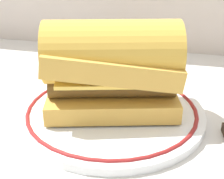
# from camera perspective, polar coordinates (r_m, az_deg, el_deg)

# --- Properties ---
(ground_plane) EXTENTS (1.50, 1.50, 0.00)m
(ground_plane) POSITION_cam_1_polar(r_m,az_deg,el_deg) (0.51, -1.57, -3.69)
(ground_plane) COLOR beige
(plate) EXTENTS (0.28, 0.28, 0.01)m
(plate) POSITION_cam_1_polar(r_m,az_deg,el_deg) (0.49, 0.00, -3.89)
(plate) COLOR white
(plate) RESTS_ON ground_plane
(sausage_sandwich) EXTENTS (0.21, 0.15, 0.13)m
(sausage_sandwich) POSITION_cam_1_polar(r_m,az_deg,el_deg) (0.46, 0.00, 4.11)
(sausage_sandwich) COLOR gold
(sausage_sandwich) RESTS_ON plate
(salt_shaker) EXTENTS (0.03, 0.03, 0.08)m
(salt_shaker) POSITION_cam_1_polar(r_m,az_deg,el_deg) (0.67, -4.53, 7.17)
(salt_shaker) COLOR white
(salt_shaker) RESTS_ON ground_plane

